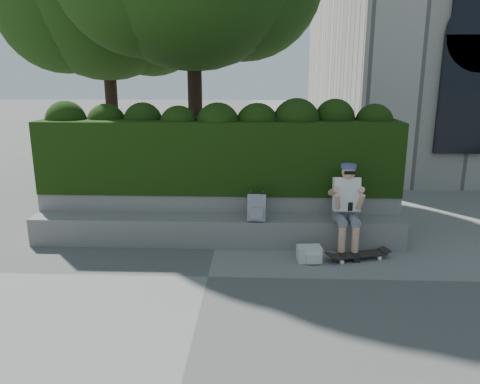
{
  "coord_description": "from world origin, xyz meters",
  "views": [
    {
      "loc": [
        0.68,
        -5.9,
        2.74
      ],
      "look_at": [
        0.4,
        1.0,
        0.95
      ],
      "focal_mm": 35.0,
      "sensor_mm": 36.0,
      "label": 1
    }
  ],
  "objects_px": {
    "backpack_plaid": "(257,208)",
    "backpack_ground": "(309,254)",
    "skateboard": "(358,255)",
    "person": "(347,204)"
  },
  "relations": [
    {
      "from": "skateboard",
      "to": "backpack_ground",
      "type": "bearing_deg",
      "value": 169.37
    },
    {
      "from": "backpack_ground",
      "to": "backpack_plaid",
      "type": "bearing_deg",
      "value": 139.74
    },
    {
      "from": "skateboard",
      "to": "backpack_plaid",
      "type": "distance_m",
      "value": 1.7
    },
    {
      "from": "skateboard",
      "to": "backpack_plaid",
      "type": "xyz_separation_m",
      "value": [
        -1.52,
        0.46,
        0.59
      ]
    },
    {
      "from": "person",
      "to": "skateboard",
      "type": "height_order",
      "value": "person"
    },
    {
      "from": "backpack_plaid",
      "to": "backpack_ground",
      "type": "relative_size",
      "value": 1.21
    },
    {
      "from": "person",
      "to": "backpack_ground",
      "type": "distance_m",
      "value": 0.98
    },
    {
      "from": "person",
      "to": "skateboard",
      "type": "bearing_deg",
      "value": -69.23
    },
    {
      "from": "skateboard",
      "to": "backpack_ground",
      "type": "distance_m",
      "value": 0.74
    },
    {
      "from": "backpack_plaid",
      "to": "backpack_ground",
      "type": "distance_m",
      "value": 1.1
    }
  ]
}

